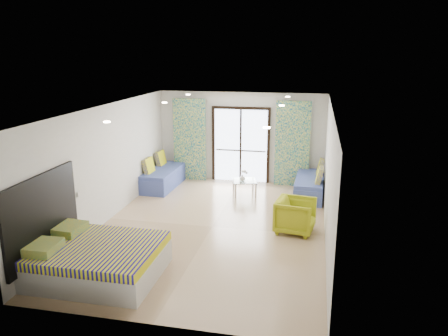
% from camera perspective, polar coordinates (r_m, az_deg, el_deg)
% --- Properties ---
extents(floor, '(5.00, 7.50, 0.01)m').
position_cam_1_polar(floor, '(10.02, -1.53, -7.67)').
color(floor, '#9F805F').
rests_on(floor, ground).
extents(ceiling, '(5.00, 7.50, 0.01)m').
position_cam_1_polar(ceiling, '(9.31, -1.65, 7.83)').
color(ceiling, silver).
rests_on(ceiling, ground).
extents(wall_back, '(5.00, 0.01, 2.70)m').
position_cam_1_polar(wall_back, '(13.16, 2.22, 4.01)').
color(wall_back, silver).
rests_on(wall_back, ground).
extents(wall_front, '(5.00, 0.01, 2.70)m').
position_cam_1_polar(wall_front, '(6.20, -9.78, -9.18)').
color(wall_front, silver).
rests_on(wall_front, ground).
extents(wall_left, '(0.01, 7.50, 2.70)m').
position_cam_1_polar(wall_left, '(10.43, -15.07, 0.55)').
color(wall_left, silver).
rests_on(wall_left, ground).
extents(wall_right, '(0.01, 7.50, 2.70)m').
position_cam_1_polar(wall_right, '(9.33, 13.51, -1.03)').
color(wall_right, silver).
rests_on(wall_right, ground).
extents(balcony_door, '(1.76, 0.08, 2.28)m').
position_cam_1_polar(balcony_door, '(13.15, 2.20, 3.60)').
color(balcony_door, black).
rests_on(balcony_door, floor).
extents(balcony_rail, '(1.52, 0.03, 0.04)m').
position_cam_1_polar(balcony_rail, '(13.22, 2.19, 2.30)').
color(balcony_rail, '#595451').
rests_on(balcony_rail, balcony_door).
extents(curtain_left, '(1.00, 0.10, 2.50)m').
position_cam_1_polar(curtain_left, '(13.35, -4.50, 3.70)').
color(curtain_left, beige).
rests_on(curtain_left, floor).
extents(curtain_right, '(1.00, 0.10, 2.50)m').
position_cam_1_polar(curtain_right, '(12.84, 8.92, 3.10)').
color(curtain_right, beige).
rests_on(curtain_right, floor).
extents(downlight_a, '(0.12, 0.12, 0.02)m').
position_cam_1_polar(downlight_a, '(7.93, -15.04, 5.83)').
color(downlight_a, '#FFE0B2').
rests_on(downlight_a, ceiling).
extents(downlight_b, '(0.12, 0.12, 0.02)m').
position_cam_1_polar(downlight_b, '(7.13, 5.59, 5.28)').
color(downlight_b, '#FFE0B2').
rests_on(downlight_b, ceiling).
extents(downlight_c, '(0.12, 0.12, 0.02)m').
position_cam_1_polar(downlight_c, '(10.67, -7.78, 8.46)').
color(downlight_c, '#FFE0B2').
rests_on(downlight_c, ceiling).
extents(downlight_d, '(0.12, 0.12, 0.02)m').
position_cam_1_polar(downlight_d, '(10.08, 7.55, 8.09)').
color(downlight_d, '#FFE0B2').
rests_on(downlight_d, ceiling).
extents(downlight_e, '(0.12, 0.12, 0.02)m').
position_cam_1_polar(downlight_e, '(12.56, -4.70, 9.53)').
color(downlight_e, '#FFE0B2').
rests_on(downlight_e, ceiling).
extents(downlight_f, '(0.12, 0.12, 0.02)m').
position_cam_1_polar(downlight_f, '(12.07, 8.32, 9.20)').
color(downlight_f, '#FFE0B2').
rests_on(downlight_f, ceiling).
extents(headboard, '(0.06, 2.10, 1.50)m').
position_cam_1_polar(headboard, '(8.38, -22.62, -5.83)').
color(headboard, black).
rests_on(headboard, floor).
extents(switch_plate, '(0.02, 0.10, 0.10)m').
position_cam_1_polar(switch_plate, '(9.37, -18.43, -3.25)').
color(switch_plate, silver).
rests_on(switch_plate, wall_left).
extents(bed, '(2.14, 1.74, 0.74)m').
position_cam_1_polar(bed, '(8.18, -16.28, -11.42)').
color(bed, silver).
rests_on(bed, floor).
extents(daybed_left, '(0.82, 1.97, 0.96)m').
position_cam_1_polar(daybed_left, '(12.92, -7.94, -1.13)').
color(daybed_left, '#3E4E95').
rests_on(daybed_left, floor).
extents(daybed_right, '(0.79, 1.93, 0.94)m').
position_cam_1_polar(daybed_right, '(12.22, 11.17, -2.24)').
color(daybed_right, '#3E4E95').
rests_on(daybed_right, floor).
extents(coffee_table, '(0.79, 0.79, 0.73)m').
position_cam_1_polar(coffee_table, '(12.05, 2.69, -1.82)').
color(coffee_table, silver).
rests_on(coffee_table, floor).
extents(vase, '(0.18, 0.19, 0.16)m').
position_cam_1_polar(vase, '(12.00, 2.42, -1.27)').
color(vase, white).
rests_on(vase, coffee_table).
extents(armchair, '(0.86, 0.90, 0.83)m').
position_cam_1_polar(armchair, '(9.74, 9.31, -5.95)').
color(armchair, '#9DA615').
rests_on(armchair, floor).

